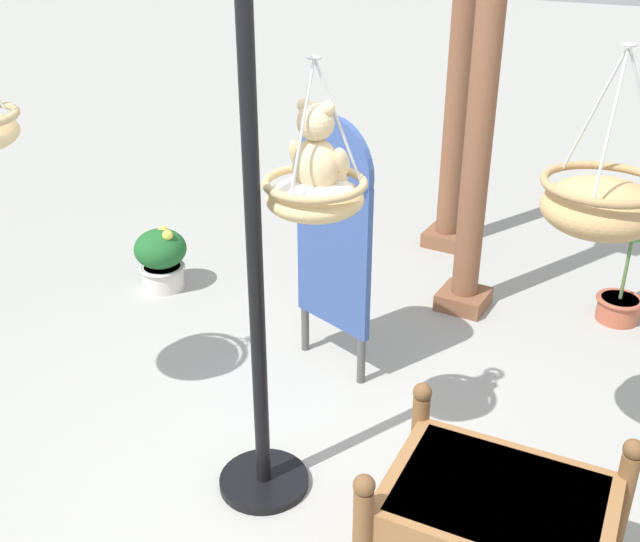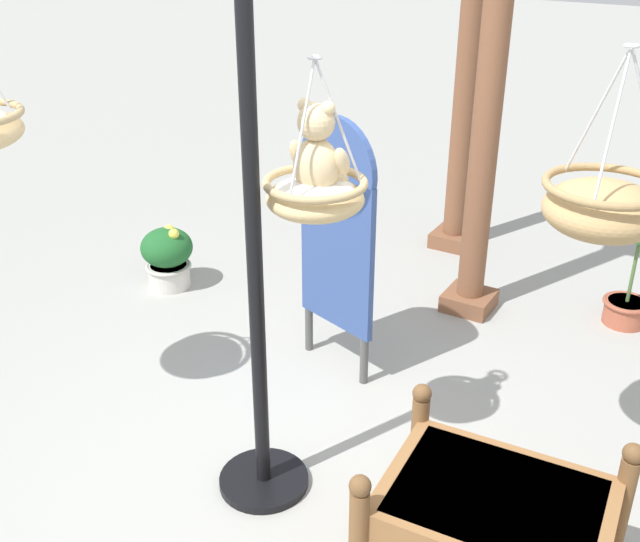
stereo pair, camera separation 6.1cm
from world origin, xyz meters
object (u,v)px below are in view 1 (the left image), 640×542
potted_plant_bushy_green (161,257)px  greenhouse_pillar_right (481,115)px  hanging_basket_with_teddy (315,195)px  teddy_bear (317,154)px  potted_plant_tall_leafy (628,258)px  display_sign_board (333,227)px  hanging_basket_right_low (601,204)px  display_pole_central (259,350)px  wooden_planter_box (494,532)px  greenhouse_pillar_left (460,67)px

potted_plant_bushy_green → greenhouse_pillar_right: bearing=22.0°
hanging_basket_with_teddy → teddy_bear: 0.18m
potted_plant_tall_leafy → display_sign_board: display_sign_board is taller
hanging_basket_right_low → potted_plant_tall_leafy: hanging_basket_right_low is taller
display_pole_central → potted_plant_tall_leafy: 2.84m
display_pole_central → teddy_bear: bearing=61.1°
potted_plant_tall_leafy → hanging_basket_with_teddy: bearing=-114.6°
hanging_basket_right_low → display_sign_board: bearing=169.0°
hanging_basket_with_teddy → display_sign_board: (-0.37, 0.85, -0.54)m
teddy_bear → hanging_basket_right_low: hanging_basket_right_low is taller
teddy_bear → potted_plant_tall_leafy: teddy_bear is taller
hanging_basket_with_teddy → wooden_planter_box: (1.00, -0.26, -1.21)m
teddy_bear → potted_plant_tall_leafy: bearing=65.2°
hanging_basket_right_low → potted_plant_bushy_green: hanging_basket_right_low is taller
display_pole_central → hanging_basket_right_low: display_pole_central is taller
hanging_basket_right_low → greenhouse_pillar_right: (-1.00, 1.39, -0.06)m
teddy_bear → greenhouse_pillar_left: bearing=98.4°
potted_plant_bushy_green → hanging_basket_with_teddy: bearing=-30.2°
wooden_planter_box → display_sign_board: size_ratio=0.66×
potted_plant_tall_leafy → potted_plant_bushy_green: bearing=-158.8°
display_sign_board → greenhouse_pillar_right: bearing=68.2°
hanging_basket_with_teddy → greenhouse_pillar_left: size_ratio=0.22×
hanging_basket_with_teddy → hanging_basket_right_low: size_ratio=0.85×
hanging_basket_with_teddy → potted_plant_tall_leafy: bearing=65.4°
teddy_bear → potted_plant_tall_leafy: size_ratio=0.48×
hanging_basket_right_low → greenhouse_pillar_right: 1.72m
teddy_bear → hanging_basket_right_low: size_ratio=0.51×
teddy_bear → wooden_planter_box: (1.00, -0.28, -1.38)m
greenhouse_pillar_right → hanging_basket_right_low: bearing=-54.4°
potted_plant_tall_leafy → greenhouse_pillar_left: bearing=157.7°
hanging_basket_right_low → potted_plant_tall_leafy: size_ratio=0.93×
display_pole_central → display_sign_board: size_ratio=1.59×
display_pole_central → wooden_planter_box: 1.26m
teddy_bear → hanging_basket_right_low: 1.22m
hanging_basket_with_teddy → teddy_bear: (0.00, 0.02, 0.17)m
hanging_basket_with_teddy → teddy_bear: bearing=90.0°
greenhouse_pillar_right → potted_plant_bushy_green: bearing=-158.0°
hanging_basket_right_low → potted_plant_tall_leafy: (-0.02, 1.74, -0.97)m
display_pole_central → teddy_bear: size_ratio=6.11×
display_pole_central → display_sign_board: display_pole_central is taller
display_sign_board → greenhouse_pillar_left: bearing=91.5°
greenhouse_pillar_left → display_sign_board: size_ratio=1.92×
greenhouse_pillar_right → display_sign_board: (-0.45, -1.11, -0.45)m
greenhouse_pillar_right → potted_plant_bushy_green: size_ratio=5.82×
display_pole_central → greenhouse_pillar_left: greenhouse_pillar_left is taller
greenhouse_pillar_right → potted_plant_bushy_green: greenhouse_pillar_right is taller
display_pole_central → hanging_basket_right_low: (1.22, 0.82, 0.66)m
potted_plant_tall_leafy → hanging_basket_right_low: bearing=-89.4°
display_pole_central → greenhouse_pillar_right: size_ratio=0.87×
potted_plant_tall_leafy → display_sign_board: 2.09m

